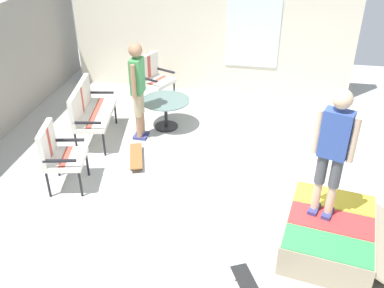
# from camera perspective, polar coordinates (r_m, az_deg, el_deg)

# --- Properties ---
(ground_plane) EXTENTS (12.00, 12.00, 0.10)m
(ground_plane) POSITION_cam_1_polar(r_m,az_deg,el_deg) (6.60, 1.81, -6.47)
(ground_plane) COLOR #A8A8A3
(house_facade) EXTENTS (0.23, 6.00, 2.76)m
(house_facade) POSITION_cam_1_polar(r_m,az_deg,el_deg) (9.44, 2.54, 15.00)
(house_facade) COLOR beige
(house_facade) RESTS_ON ground_plane
(skate_ramp) EXTENTS (1.63, 1.83, 0.44)m
(skate_ramp) POSITION_cam_1_polar(r_m,az_deg,el_deg) (5.78, 17.91, -11.25)
(skate_ramp) COLOR tan
(skate_ramp) RESTS_ON ground_plane
(patio_bench) EXTENTS (1.32, 0.75, 1.02)m
(patio_bench) POSITION_cam_1_polar(r_m,az_deg,el_deg) (7.82, -13.57, 4.67)
(patio_bench) COLOR black
(patio_bench) RESTS_ON ground_plane
(patio_chair_near_house) EXTENTS (0.79, 0.75, 1.02)m
(patio_chair_near_house) POSITION_cam_1_polar(r_m,az_deg,el_deg) (9.07, -5.24, 9.11)
(patio_chair_near_house) COLOR black
(patio_chair_near_house) RESTS_ON ground_plane
(patio_chair_by_wall) EXTENTS (0.72, 0.66, 1.02)m
(patio_chair_by_wall) POSITION_cam_1_polar(r_m,az_deg,el_deg) (6.63, -17.45, -0.98)
(patio_chair_by_wall) COLOR black
(patio_chair_by_wall) RESTS_ON ground_plane
(patio_table) EXTENTS (0.90, 0.90, 0.57)m
(patio_table) POSITION_cam_1_polar(r_m,az_deg,el_deg) (8.09, -3.49, 4.79)
(patio_table) COLOR black
(patio_table) RESTS_ON ground_plane
(person_watching) EXTENTS (0.48, 0.25, 1.76)m
(person_watching) POSITION_cam_1_polar(r_m,az_deg,el_deg) (7.53, -7.20, 7.85)
(person_watching) COLOR navy
(person_watching) RESTS_ON ground_plane
(person_skater) EXTENTS (0.32, 0.46, 1.68)m
(person_skater) POSITION_cam_1_polar(r_m,az_deg,el_deg) (5.17, 18.23, -0.27)
(person_skater) COLOR navy
(person_skater) RESTS_ON skate_ramp
(skateboard_by_bench) EXTENTS (0.82, 0.43, 0.10)m
(skateboard_by_bench) POSITION_cam_1_polar(r_m,az_deg,el_deg) (7.26, -7.41, -1.61)
(skateboard_by_bench) COLOR brown
(skateboard_by_bench) RESTS_ON ground_plane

